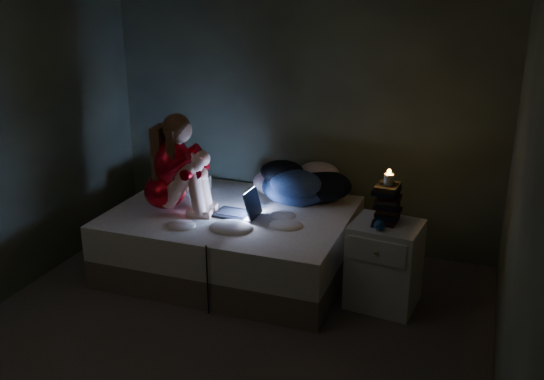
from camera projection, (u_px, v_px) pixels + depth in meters
The scene contains 13 objects.
floor at pixel (215, 346), 4.18m from camera, with size 3.60×3.80×0.02m, color #2C2927.
wall_back at pixel (302, 105), 5.44m from camera, with size 3.60×0.02×2.60m, color #2C3028.
wall_right at pixel (524, 198), 3.16m from camera, with size 0.02×3.80×2.60m, color #2C3028.
bed at pixel (232, 240), 5.18m from camera, with size 1.94×1.46×0.53m, color #BBB7B0, non-canonical shape.
pillow at pixel (184, 184), 5.56m from camera, with size 0.41×0.29×0.12m, color white.
woman at pixel (163, 163), 4.96m from camera, with size 0.52×0.34×0.84m, color #A4040D, non-canonical shape.
laptop at pixel (236, 201), 4.95m from camera, with size 0.35×0.25×0.25m, color black, non-canonical shape.
clothes_pile at pixel (296, 180), 5.25m from camera, with size 0.63×0.51×0.38m, color #18264D, non-canonical shape.
nightstand at pixel (384, 264), 4.60m from camera, with size 0.50×0.44×0.66m, color silver.
book_stack at pixel (387, 203), 4.49m from camera, with size 0.19×0.25×0.28m, color black, non-canonical shape.
candle at pixel (389, 180), 4.43m from camera, with size 0.07×0.07×0.08m, color beige.
phone at pixel (377, 224), 4.46m from camera, with size 0.07×0.14×0.01m, color black.
blue_orb at pixel (382, 226), 4.35m from camera, with size 0.08×0.08×0.08m, color navy.
Camera 1 is at (1.60, -3.24, 2.39)m, focal length 40.24 mm.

